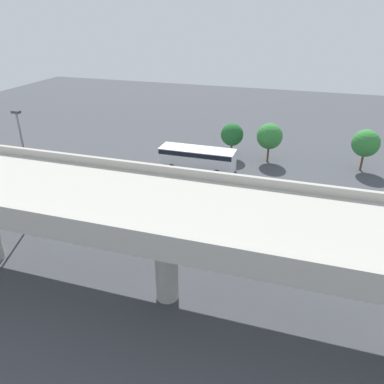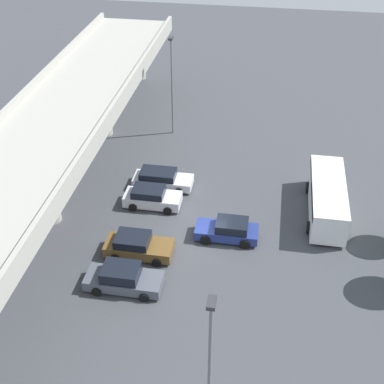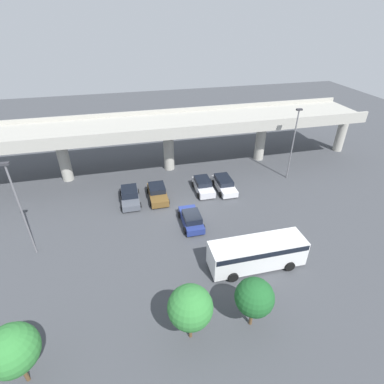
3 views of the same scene
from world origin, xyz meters
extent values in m
plane|color=#424449|center=(0.00, 0.00, 0.00)|extent=(114.47, 114.47, 0.00)
cube|color=#ADAAA0|center=(0.00, 11.61, 6.22)|extent=(53.42, 7.74, 0.90)
cube|color=#ADAAA0|center=(0.00, 7.89, 6.94)|extent=(53.42, 0.30, 0.55)
cylinder|color=#ADAAA0|center=(0.00, 11.61, 2.88)|extent=(1.39, 1.39, 5.77)
cylinder|color=#ADAAA0|center=(13.35, 11.61, 2.88)|extent=(1.39, 1.39, 5.77)
cylinder|color=#ADAAA0|center=(26.71, 11.61, 2.88)|extent=(1.39, 1.39, 5.77)
cube|color=#515660|center=(-5.83, 4.51, 0.51)|extent=(1.96, 4.84, 0.69)
cube|color=black|center=(-5.83, 4.67, 1.22)|extent=(1.80, 2.31, 0.73)
cylinder|color=black|center=(-4.83, 3.01, 0.30)|extent=(0.22, 0.60, 0.60)
cylinder|color=black|center=(-6.83, 3.01, 0.30)|extent=(0.22, 0.60, 0.60)
cylinder|color=black|center=(-4.83, 6.01, 0.30)|extent=(0.22, 0.60, 0.60)
cylinder|color=black|center=(-6.83, 6.01, 0.30)|extent=(0.22, 0.60, 0.60)
cube|color=brown|center=(-2.65, 4.33, 0.54)|extent=(1.97, 4.58, 0.75)
cube|color=black|center=(-2.65, 4.74, 1.21)|extent=(1.81, 2.26, 0.59)
cylinder|color=black|center=(-1.65, 2.91, 0.31)|extent=(0.22, 0.61, 0.61)
cylinder|color=black|center=(-3.66, 2.91, 0.31)|extent=(0.22, 0.61, 0.61)
cylinder|color=black|center=(-1.65, 5.75, 0.31)|extent=(0.22, 0.61, 0.61)
cylinder|color=black|center=(-3.66, 5.75, 0.31)|extent=(0.22, 0.61, 0.61)
cube|color=navy|center=(0.02, -1.30, 0.53)|extent=(1.82, 4.39, 0.67)
cube|color=black|center=(0.02, -1.65, 1.17)|extent=(1.68, 2.20, 0.62)
cylinder|color=black|center=(-0.91, 0.06, 0.35)|extent=(0.22, 0.71, 0.71)
cylinder|color=black|center=(0.96, 0.06, 0.35)|extent=(0.22, 0.71, 0.71)
cylinder|color=black|center=(-0.91, -2.66, 0.35)|extent=(0.22, 0.71, 0.71)
cylinder|color=black|center=(0.96, -2.66, 0.35)|extent=(0.22, 0.71, 0.71)
cube|color=silver|center=(2.97, 4.67, 0.57)|extent=(1.86, 4.30, 0.79)
cube|color=black|center=(2.97, 4.96, 1.25)|extent=(1.71, 2.39, 0.57)
cylinder|color=black|center=(3.92, 3.34, 0.32)|extent=(0.22, 0.64, 0.64)
cylinder|color=black|center=(2.02, 3.34, 0.32)|extent=(0.22, 0.64, 0.64)
cylinder|color=black|center=(3.92, 6.00, 0.32)|extent=(0.22, 0.64, 0.64)
cylinder|color=black|center=(2.02, 6.00, 0.32)|extent=(0.22, 0.64, 0.64)
cube|color=silver|center=(5.59, 4.42, 0.52)|extent=(1.86, 4.71, 0.69)
cube|color=black|center=(5.59, 4.81, 1.15)|extent=(1.72, 2.80, 0.57)
cylinder|color=black|center=(6.55, 2.96, 0.32)|extent=(0.22, 0.64, 0.64)
cylinder|color=black|center=(4.64, 2.96, 0.32)|extent=(0.22, 0.64, 0.64)
cylinder|color=black|center=(6.55, 5.88, 0.32)|extent=(0.22, 0.64, 0.64)
cylinder|color=black|center=(4.64, 5.88, 0.32)|extent=(0.22, 0.64, 0.64)
cube|color=white|center=(4.12, -8.27, 1.39)|extent=(8.24, 2.45, 2.29)
cube|color=black|center=(4.12, -8.27, 2.20)|extent=(8.07, 2.50, 0.50)
cylinder|color=black|center=(1.56, -9.51, 0.45)|extent=(0.89, 0.29, 0.89)
cylinder|color=black|center=(1.56, -7.02, 0.45)|extent=(0.89, 0.29, 0.89)
cylinder|color=black|center=(6.67, -9.51, 0.45)|extent=(0.89, 0.29, 0.89)
cylinder|color=black|center=(6.67, -7.02, 0.45)|extent=(0.89, 0.29, 0.89)
cylinder|color=slate|center=(-14.80, -2.04, 4.47)|extent=(0.16, 0.16, 8.95)
cube|color=#333338|center=(-14.80, -2.04, 9.05)|extent=(0.70, 0.35, 0.20)
cylinder|color=slate|center=(14.58, 5.37, 4.47)|extent=(0.16, 0.16, 8.94)
cube|color=#333338|center=(14.58, 5.37, 9.04)|extent=(0.70, 0.35, 0.20)
camera|label=1|loc=(-6.93, 28.36, 16.26)|focal=35.00mm
camera|label=2|loc=(-29.07, -3.63, 24.23)|focal=50.00mm
camera|label=3|loc=(-5.70, -25.31, 19.23)|focal=28.00mm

